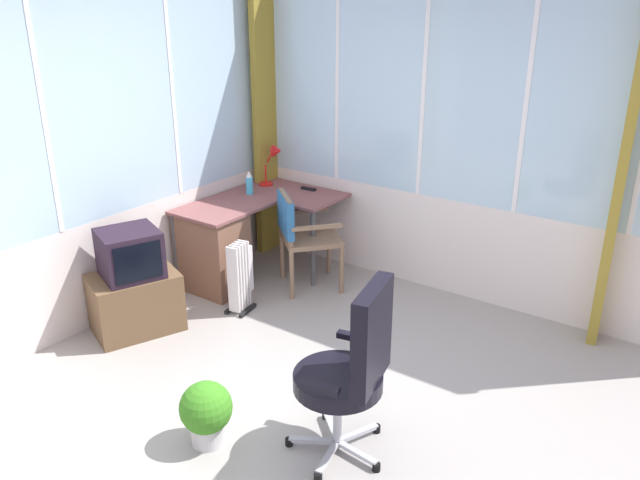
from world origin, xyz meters
name	(u,v)px	position (x,y,z in m)	size (l,w,h in m)	color
ground	(294,440)	(0.00, 0.00, -0.03)	(5.63, 5.20, 0.06)	#9C9691
north_window_panel	(48,159)	(0.00, 2.13, 1.37)	(4.63, 0.07, 2.74)	silver
east_window_panel	(470,138)	(2.34, 0.00, 1.37)	(0.07, 4.20, 2.74)	silver
curtain_corner	(267,119)	(2.21, 2.00, 1.32)	(0.33, 0.07, 2.64)	olive
curtain_east_far	(623,168)	(2.26, -1.16, 1.32)	(0.33, 0.07, 2.64)	olive
desk	(220,245)	(1.25, 1.76, 0.40)	(1.35, 1.01, 0.73)	brown
desk_lamp	(275,158)	(2.12, 1.84, 0.98)	(0.22, 0.19, 0.39)	red
tv_remote	(308,189)	(2.15, 1.46, 0.74)	(0.04, 0.15, 0.02)	black
spray_bottle	(249,183)	(1.74, 1.83, 0.83)	(0.06, 0.06, 0.22)	#45B8E4
wooden_armchair	(298,228)	(1.64, 1.21, 0.56)	(0.68, 0.68, 0.86)	#85674E
office_chair	(353,364)	(0.08, -0.35, 0.59)	(0.62, 0.57, 1.06)	#B7B7BF
tv_on_stand	(134,287)	(0.31, 1.76, 0.36)	(0.76, 0.65, 0.82)	brown
space_heater	(241,276)	(1.03, 1.33, 0.30)	(0.28, 0.21, 0.59)	silver
potted_plant	(206,411)	(-0.33, 0.37, 0.22)	(0.31, 0.31, 0.40)	silver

